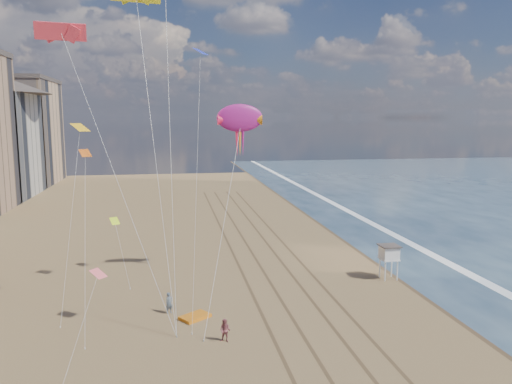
# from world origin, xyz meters

# --- Properties ---
(wet_sand) EXTENTS (260.00, 260.00, 0.00)m
(wet_sand) POSITION_xyz_m (19.00, 40.00, 0.00)
(wet_sand) COLOR #42301E
(wet_sand) RESTS_ON ground
(foam) EXTENTS (260.00, 260.00, 0.00)m
(foam) POSITION_xyz_m (23.20, 40.00, 0.00)
(foam) COLOR white
(foam) RESTS_ON ground
(tracks) EXTENTS (7.68, 120.00, 0.01)m
(tracks) POSITION_xyz_m (2.55, 30.00, 0.01)
(tracks) COLOR brown
(tracks) RESTS_ON ground
(lifeguard_stand) EXTENTS (2.02, 2.02, 3.65)m
(lifeguard_stand) POSITION_xyz_m (13.75, 24.89, 2.81)
(lifeguard_stand) COLOR white
(lifeguard_stand) RESTS_ON ground
(grounded_kite) EXTENTS (2.89, 2.68, 0.28)m
(grounded_kite) POSITION_xyz_m (-6.96, 17.81, 0.14)
(grounded_kite) COLOR orange
(grounded_kite) RESTS_ON ground
(show_kite) EXTENTS (4.81, 8.02, 22.36)m
(show_kite) POSITION_xyz_m (-1.58, 28.16, 16.82)
(show_kite) COLOR #A11875
(show_kite) RESTS_ON ground
(kite_flyer_a) EXTENTS (0.82, 0.74, 1.87)m
(kite_flyer_a) POSITION_xyz_m (-9.10, 19.30, 0.94)
(kite_flyer_a) COLOR slate
(kite_flyer_a) RESTS_ON ground
(kite_flyer_b) EXTENTS (1.09, 1.00, 1.80)m
(kite_flyer_b) POSITION_xyz_m (-4.92, 12.90, 0.90)
(kite_flyer_b) COLOR #90494E
(kite_flyer_b) RESTS_ON ground
(small_kites) EXTENTS (13.19, 16.10, 19.06)m
(small_kites) POSITION_xyz_m (-13.85, 24.68, 13.20)
(small_kites) COLOR #D1F619
(small_kites) RESTS_ON ground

